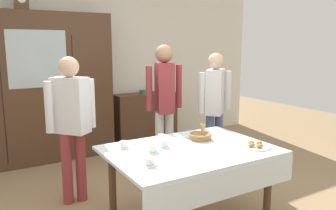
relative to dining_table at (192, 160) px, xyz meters
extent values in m
cube|color=silver|center=(0.00, 2.89, 0.71)|extent=(6.40, 0.10, 2.70)
cylinder|color=#4C3321|center=(0.62, -0.37, -0.29)|extent=(0.07, 0.07, 0.71)
cylinder|color=#4C3321|center=(-0.62, 0.44, -0.29)|extent=(0.07, 0.07, 0.71)
cylinder|color=#4C3321|center=(0.62, 0.44, -0.29)|extent=(0.07, 0.07, 0.71)
cube|color=silver|center=(0.00, 0.04, 0.08)|extent=(1.52, 1.08, 0.03)
cube|color=silver|center=(0.00, -0.51, -0.05)|extent=(1.52, 0.01, 0.24)
cube|color=#4C3321|center=(-0.90, 2.59, 0.43)|extent=(2.13, 0.45, 2.14)
cube|color=silver|center=(-0.90, 2.36, 0.86)|extent=(0.77, 0.01, 0.77)
cube|color=black|center=(-1.37, 2.36, 0.32)|extent=(0.01, 0.01, 1.72)
cube|color=black|center=(-0.43, 2.36, 0.32)|extent=(0.01, 0.01, 1.72)
cube|color=brown|center=(-1.02, 2.59, 1.62)|extent=(0.18, 0.10, 0.24)
cube|color=#4C3321|center=(0.86, 2.64, -0.21)|extent=(1.08, 0.35, 0.87)
cube|color=#3D754C|center=(0.86, 2.64, 0.24)|extent=(0.18, 0.22, 0.03)
cube|color=#3D754C|center=(0.86, 2.64, 0.27)|extent=(0.14, 0.19, 0.02)
cylinder|color=silver|center=(-0.19, 0.19, 0.10)|extent=(0.13, 0.13, 0.01)
cylinder|color=silver|center=(-0.19, 0.19, 0.14)|extent=(0.08, 0.08, 0.05)
torus|color=silver|center=(-0.15, 0.19, 0.14)|extent=(0.04, 0.01, 0.04)
cylinder|color=#47230F|center=(-0.19, 0.19, 0.16)|extent=(0.06, 0.06, 0.01)
cylinder|color=white|center=(-0.53, -0.16, 0.10)|extent=(0.13, 0.13, 0.01)
cylinder|color=white|center=(-0.53, -0.16, 0.14)|extent=(0.08, 0.08, 0.05)
torus|color=white|center=(-0.49, -0.16, 0.14)|extent=(0.04, 0.01, 0.04)
cylinder|color=#47230F|center=(-0.53, -0.16, 0.16)|extent=(0.06, 0.06, 0.01)
cylinder|color=white|center=(-0.10, 0.39, 0.10)|extent=(0.13, 0.13, 0.01)
cylinder|color=white|center=(-0.10, 0.39, 0.14)|extent=(0.08, 0.08, 0.05)
torus|color=white|center=(-0.06, 0.39, 0.14)|extent=(0.04, 0.01, 0.04)
cylinder|color=silver|center=(-0.35, 0.11, 0.10)|extent=(0.13, 0.13, 0.01)
cylinder|color=silver|center=(-0.35, 0.11, 0.14)|extent=(0.08, 0.08, 0.05)
torus|color=silver|center=(-0.32, 0.11, 0.14)|extent=(0.04, 0.01, 0.04)
cylinder|color=#47230F|center=(-0.35, 0.11, 0.16)|extent=(0.06, 0.06, 0.01)
cylinder|color=white|center=(-0.52, 0.37, 0.10)|extent=(0.13, 0.13, 0.01)
cylinder|color=white|center=(-0.52, 0.37, 0.14)|extent=(0.08, 0.08, 0.05)
torus|color=white|center=(-0.48, 0.37, 0.14)|extent=(0.04, 0.01, 0.04)
cylinder|color=#47230F|center=(-0.52, 0.37, 0.16)|extent=(0.06, 0.06, 0.01)
cylinder|color=#9E7542|center=(0.27, 0.24, 0.12)|extent=(0.22, 0.22, 0.05)
torus|color=#9E7542|center=(0.27, 0.24, 0.15)|extent=(0.24, 0.24, 0.02)
cylinder|color=tan|center=(0.29, 0.22, 0.20)|extent=(0.03, 0.03, 0.12)
cylinder|color=tan|center=(0.30, 0.24, 0.20)|extent=(0.03, 0.04, 0.12)
cylinder|color=tan|center=(0.29, 0.25, 0.20)|extent=(0.03, 0.02, 0.12)
cylinder|color=white|center=(0.56, -0.24, 0.11)|extent=(0.28, 0.28, 0.01)
ellipsoid|color=#BC7F3D|center=(0.62, -0.23, 0.13)|extent=(0.07, 0.05, 0.04)
ellipsoid|color=#BC7F3D|center=(0.56, -0.18, 0.13)|extent=(0.07, 0.05, 0.04)
ellipsoid|color=#BC7F3D|center=(0.50, -0.25, 0.13)|extent=(0.07, 0.05, 0.04)
ellipsoid|color=#BC7F3D|center=(0.55, -0.30, 0.13)|extent=(0.07, 0.05, 0.04)
cube|color=silver|center=(0.46, 0.01, 0.10)|extent=(0.10, 0.01, 0.00)
ellipsoid|color=silver|center=(0.51, 0.01, 0.10)|extent=(0.03, 0.02, 0.01)
cube|color=silver|center=(0.60, 0.36, 0.10)|extent=(0.10, 0.01, 0.00)
ellipsoid|color=silver|center=(0.66, 0.36, 0.10)|extent=(0.03, 0.02, 0.01)
cylinder|color=silver|center=(0.35, 1.24, -0.22)|extent=(0.11, 0.11, 0.84)
cylinder|color=silver|center=(0.50, 1.24, -0.22)|extent=(0.11, 0.11, 0.84)
cube|color=#933338|center=(0.42, 1.24, 0.51)|extent=(0.31, 0.41, 0.63)
sphere|color=tan|center=(0.42, 1.24, 0.94)|extent=(0.23, 0.23, 0.23)
cylinder|color=#933338|center=(0.20, 1.24, 0.51)|extent=(0.08, 0.08, 0.57)
cylinder|color=#933338|center=(0.64, 1.24, 0.51)|extent=(0.08, 0.08, 0.57)
cylinder|color=#933338|center=(-0.90, 1.02, -0.25)|extent=(0.11, 0.11, 0.78)
cylinder|color=#933338|center=(-0.75, 1.02, -0.25)|extent=(0.11, 0.11, 0.78)
cube|color=silver|center=(-0.83, 1.02, 0.43)|extent=(0.38, 0.40, 0.58)
sphere|color=#DBB293|center=(-0.83, 1.02, 0.83)|extent=(0.21, 0.21, 0.21)
cylinder|color=silver|center=(-1.05, 1.02, 0.43)|extent=(0.08, 0.08, 0.53)
cylinder|color=silver|center=(-0.61, 1.02, 0.43)|extent=(0.08, 0.08, 0.53)
cylinder|color=slate|center=(0.99, 1.01, -0.25)|extent=(0.11, 0.11, 0.79)
cylinder|color=slate|center=(1.14, 1.01, -0.25)|extent=(0.11, 0.11, 0.79)
cube|color=silver|center=(1.06, 1.01, 0.44)|extent=(0.40, 0.39, 0.59)
sphere|color=#DBB293|center=(1.06, 1.01, 0.84)|extent=(0.21, 0.21, 0.21)
cylinder|color=silver|center=(0.84, 1.01, 0.44)|extent=(0.08, 0.08, 0.53)
cylinder|color=silver|center=(1.28, 1.01, 0.44)|extent=(0.08, 0.08, 0.53)
camera|label=1|loc=(-1.70, -2.43, 1.06)|focal=35.67mm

